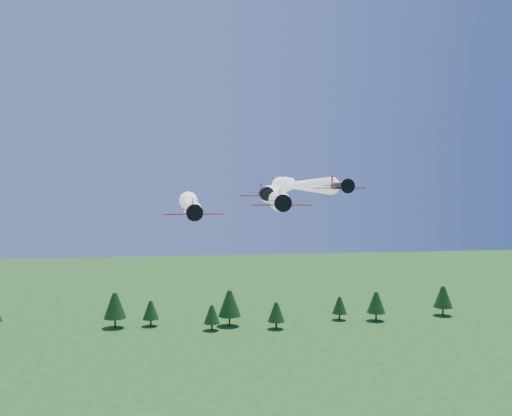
{
  "coord_description": "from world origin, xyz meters",
  "views": [
    {
      "loc": [
        -12.9,
        -76.98,
        47.65
      ],
      "look_at": [
        -2.02,
        0.0,
        44.29
      ],
      "focal_mm": 40.0,
      "sensor_mm": 36.0,
      "label": 1
    }
  ],
  "objects": [
    {
      "name": "plane_lead",
      "position": [
        3.79,
        21.01,
        45.44
      ],
      "size": [
        12.56,
        57.81,
        3.7
      ],
      "rotation": [
        0.0,
        0.0,
        -0.13
      ],
      "color": "black",
      "rests_on": "ground"
    },
    {
      "name": "plane_left",
      "position": [
        -10.48,
        24.86,
        43.92
      ],
      "size": [
        7.85,
        45.52,
        3.7
      ],
      "rotation": [
        0.0,
        0.0,
        -0.0
      ],
      "color": "black",
      "rests_on": "ground"
    },
    {
      "name": "plane_right",
      "position": [
        8.65,
        23.77,
        47.31
      ],
      "size": [
        6.95,
        44.92,
        3.7
      ],
      "rotation": [
        0.0,
        0.0,
        0.03
      ],
      "color": "black",
      "rests_on": "ground"
    },
    {
      "name": "plane_slot",
      "position": [
        0.21,
        7.54,
        46.13
      ],
      "size": [
        7.5,
        8.18,
        2.65
      ],
      "rotation": [
        0.0,
        0.0,
        -0.03
      ],
      "color": "black",
      "rests_on": "ground"
    },
    {
      "name": "treeline",
      "position": [
        -1.92,
        112.01,
        6.61
      ],
      "size": [
        175.15,
        16.5,
        11.89
      ],
      "color": "#382314",
      "rests_on": "ground"
    }
  ]
}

